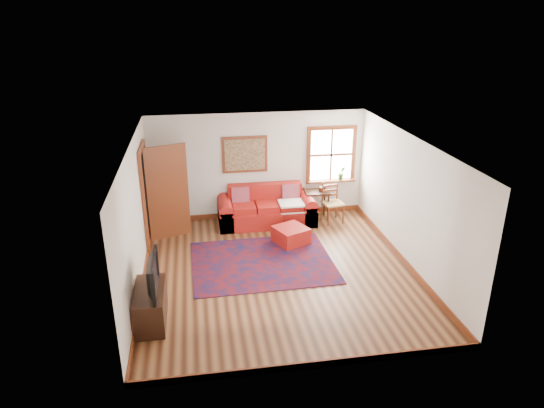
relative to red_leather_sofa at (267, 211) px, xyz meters
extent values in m
plane|color=#432212|center=(-0.14, -2.32, -0.29)|extent=(5.50, 5.50, 0.00)
cube|color=silver|center=(-0.14, 0.43, 0.96)|extent=(5.00, 0.04, 2.50)
cube|color=silver|center=(-0.14, -5.07, 0.96)|extent=(5.00, 0.04, 2.50)
cube|color=silver|center=(-2.64, -2.32, 0.96)|extent=(0.04, 5.50, 2.50)
cube|color=silver|center=(2.36, -2.32, 0.96)|extent=(0.04, 5.50, 2.50)
cube|color=white|center=(-0.14, -2.32, 2.21)|extent=(5.00, 5.50, 0.04)
cube|color=brown|center=(-0.14, 0.42, -0.23)|extent=(5.00, 0.03, 0.12)
cube|color=brown|center=(-2.63, -2.32, -0.23)|extent=(0.03, 5.50, 0.12)
cube|color=brown|center=(2.34, -2.32, -0.23)|extent=(0.03, 5.50, 0.12)
cube|color=white|center=(1.61, 0.42, 1.16)|extent=(1.00, 0.02, 1.20)
cube|color=brown|center=(1.61, 0.40, 1.81)|extent=(1.18, 0.06, 0.09)
cube|color=brown|center=(1.61, 0.40, 0.52)|extent=(1.18, 0.06, 0.09)
cube|color=brown|center=(1.06, 0.40, 1.16)|extent=(0.09, 0.06, 1.20)
cube|color=brown|center=(2.15, 0.40, 1.16)|extent=(0.09, 0.06, 1.20)
cube|color=brown|center=(1.61, 0.40, 1.16)|extent=(1.00, 0.04, 0.05)
cube|color=brown|center=(1.61, 0.33, 0.54)|extent=(1.15, 0.20, 0.04)
imported|color=#2A5B20|center=(1.86, 0.31, 0.73)|extent=(0.18, 0.15, 0.33)
cube|color=black|center=(-2.63, -0.72, 0.74)|extent=(0.02, 0.90, 2.05)
cube|color=brown|center=(-2.60, -1.21, 0.74)|extent=(0.06, 0.09, 2.05)
cube|color=brown|center=(-2.60, -0.22, 0.74)|extent=(0.06, 0.09, 2.05)
cube|color=brown|center=(-2.60, -0.72, 1.81)|extent=(0.06, 1.08, 0.09)
cube|color=brown|center=(-2.18, -0.42, 0.74)|extent=(0.86, 0.35, 2.05)
cube|color=silver|center=(-2.18, -0.42, 0.84)|extent=(0.56, 0.22, 1.33)
cube|color=brown|center=(-0.44, 0.41, 1.26)|extent=(1.05, 0.04, 0.85)
cube|color=tan|center=(-0.44, 0.38, 1.26)|extent=(0.92, 0.03, 0.72)
cube|color=#630E10|center=(-0.39, -1.93, -0.28)|extent=(2.78, 2.24, 0.02)
cube|color=#AE1B16|center=(0.00, -0.06, -0.10)|extent=(2.22, 0.92, 0.39)
cube|color=#AE1B16|center=(0.00, 0.28, 0.34)|extent=(1.73, 0.25, 0.48)
cube|color=#AE1B16|center=(-0.96, -0.06, -0.05)|extent=(0.31, 0.92, 0.48)
cube|color=#AE1B16|center=(0.95, -0.06, -0.05)|extent=(0.31, 0.92, 0.48)
cube|color=#CC531C|center=(-0.59, 0.12, 0.37)|extent=(0.41, 0.20, 0.42)
cube|color=#CC531C|center=(0.58, 0.12, 0.37)|extent=(0.41, 0.20, 0.42)
cube|color=silver|center=(0.53, -0.23, 0.25)|extent=(0.56, 0.50, 0.04)
cube|color=#AE1B16|center=(0.34, -1.17, -0.11)|extent=(0.83, 0.83, 0.36)
cube|color=black|center=(1.20, 0.04, 0.38)|extent=(0.57, 0.43, 0.04)
cylinder|color=black|center=(0.97, -0.13, 0.04)|extent=(0.04, 0.04, 0.65)
cylinder|color=black|center=(1.44, -0.13, 0.04)|extent=(0.04, 0.04, 0.65)
cylinder|color=black|center=(0.97, 0.21, 0.04)|extent=(0.04, 0.04, 0.65)
cylinder|color=black|center=(1.44, 0.21, 0.04)|extent=(0.04, 0.04, 0.65)
cube|color=tan|center=(1.52, -0.22, 0.18)|extent=(0.51, 0.49, 0.04)
cylinder|color=brown|center=(1.37, -0.43, -0.06)|extent=(0.04, 0.04, 0.45)
cylinder|color=brown|center=(1.73, -0.36, -0.06)|extent=(0.04, 0.04, 0.45)
cylinder|color=brown|center=(1.30, -0.08, 0.18)|extent=(0.04, 0.04, 0.93)
cylinder|color=brown|center=(1.67, -0.01, 0.18)|extent=(0.04, 0.04, 0.93)
cube|color=brown|center=(1.48, -0.05, 0.44)|extent=(0.37, 0.10, 0.28)
cube|color=black|center=(-2.40, -3.56, 0.00)|extent=(0.46, 1.03, 0.57)
imported|color=black|center=(-2.38, -3.59, 0.56)|extent=(0.13, 0.97, 0.56)
cylinder|color=silver|center=(-2.35, -3.12, 0.37)|extent=(0.12, 0.12, 0.18)
cylinder|color=#FFA53F|center=(-2.35, -3.12, 0.34)|extent=(0.07, 0.07, 0.12)
camera|label=1|loc=(-1.56, -10.27, 4.28)|focal=32.00mm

